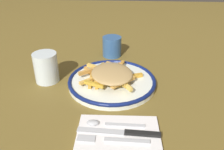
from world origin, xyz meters
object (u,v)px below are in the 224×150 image
fork (113,140)px  knife (126,133)px  spoon (105,124)px  coffee_mug (112,46)px  water_glass (46,67)px  plate (112,81)px  fries_heap (112,74)px  napkin (118,135)px

fork → knife: knife is taller
fork → spoon: 0.06m
fork → coffee_mug: size_ratio=1.67×
knife → coffee_mug: (0.49, 0.06, 0.03)m
water_glass → coffee_mug: bearing=-43.3°
plate → fork: size_ratio=1.69×
fries_heap → spoon: size_ratio=1.46×
plate → fries_heap: bearing=138.7°
fries_heap → water_glass: 0.23m
fork → knife: 0.04m
napkin → coffee_mug: 0.49m
knife → spoon: bearing=61.3°
plate → water_glass: water_glass is taller
knife → coffee_mug: bearing=7.5°
fries_heap → knife: 0.26m
plate → spoon: (-0.22, 0.00, 0.00)m
napkin → knife: size_ratio=0.99×
water_glass → fries_heap: bearing=-94.0°
plate → spoon: 0.22m
fork → fries_heap: bearing=4.0°
fries_heap → knife: (-0.25, -0.05, -0.03)m
fork → coffee_mug: (0.52, 0.03, 0.03)m
plate → water_glass: 0.23m
knife → spoon: 0.06m
coffee_mug → plate: bearing=-176.5°
fries_heap → water_glass: size_ratio=2.15×
plate → water_glass: bearing=86.1°
napkin → coffee_mug: (0.49, 0.05, 0.04)m
knife → napkin: bearing=87.1°
fries_heap → knife: size_ratio=1.06×
fork → water_glass: water_glass is taller
plate → napkin: plate is taller
napkin → knife: (-0.00, -0.02, 0.01)m
fries_heap → knife: fries_heap is taller
knife → spoon: size_ratio=1.38×
plate → napkin: (-0.25, -0.03, -0.01)m
fork → water_glass: 0.38m
fries_heap → napkin: size_ratio=1.07×
spoon → fork: bearing=-158.0°
spoon → coffee_mug: size_ratio=1.44×
napkin → spoon: (0.03, 0.03, 0.01)m
plate → knife: bearing=-168.7°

